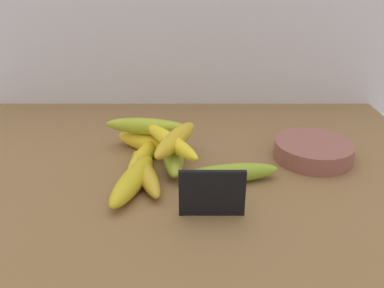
% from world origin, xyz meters
% --- Properties ---
extents(counter_top, '(1.10, 0.76, 0.03)m').
position_xyz_m(counter_top, '(0.00, 0.00, 0.01)').
color(counter_top, olive).
rests_on(counter_top, ground).
extents(chalkboard_sign, '(0.11, 0.02, 0.08)m').
position_xyz_m(chalkboard_sign, '(0.06, -0.18, 0.07)').
color(chalkboard_sign, black).
rests_on(chalkboard_sign, counter_top).
extents(fruit_bowl, '(0.17, 0.17, 0.04)m').
position_xyz_m(fruit_bowl, '(0.29, 0.03, 0.05)').
color(fruit_bowl, '#8E5249').
rests_on(fruit_bowl, counter_top).
extents(banana_0, '(0.09, 0.19, 0.04)m').
position_xyz_m(banana_0, '(-0.08, -0.10, 0.05)').
color(banana_0, gold).
rests_on(banana_0, counter_top).
extents(banana_1, '(0.15, 0.11, 0.04)m').
position_xyz_m(banana_1, '(-0.08, 0.07, 0.05)').
color(banana_1, yellow).
rests_on(banana_1, counter_top).
extents(banana_2, '(0.09, 0.19, 0.04)m').
position_xyz_m(banana_2, '(-0.06, -0.07, 0.05)').
color(banana_2, gold).
rests_on(banana_2, counter_top).
extents(banana_3, '(0.20, 0.07, 0.04)m').
position_xyz_m(banana_3, '(0.10, -0.07, 0.05)').
color(banana_3, '#8EAE2D').
rests_on(banana_3, counter_top).
extents(banana_4, '(0.08, 0.17, 0.04)m').
position_xyz_m(banana_4, '(-0.07, 0.02, 0.05)').
color(banana_4, yellow).
rests_on(banana_4, counter_top).
extents(banana_5, '(0.06, 0.18, 0.04)m').
position_xyz_m(banana_5, '(-0.01, 0.00, 0.05)').
color(banana_5, '#A1B737').
rests_on(banana_5, counter_top).
extents(banana_6, '(0.19, 0.07, 0.04)m').
position_xyz_m(banana_6, '(-0.07, 0.07, 0.09)').
color(banana_6, '#A5B529').
rests_on(banana_6, banana_1).
extents(banana_7, '(0.10, 0.17, 0.04)m').
position_xyz_m(banana_7, '(-0.01, -0.01, 0.09)').
color(banana_7, gold).
rests_on(banana_7, banana_5).
extents(banana_8, '(0.13, 0.18, 0.03)m').
position_xyz_m(banana_8, '(-0.02, -0.01, 0.09)').
color(banana_8, yellow).
rests_on(banana_8, banana_5).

